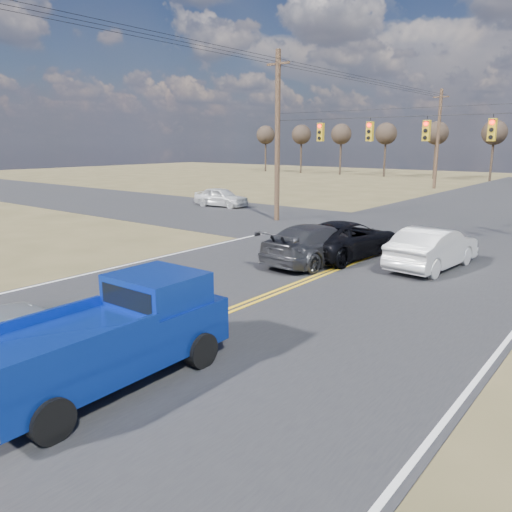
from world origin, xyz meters
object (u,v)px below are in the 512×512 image
Objects in this scene: pickup_truck at (112,336)px; dgrey_car_queue at (317,244)px; white_car_queue at (433,248)px; black_suv at (346,239)px; silver_suv at (23,337)px; cross_car_west at (221,197)px.

pickup_truck is 11.52m from dgrey_car_queue.
white_car_queue is at bearing 81.44° from pickup_truck.
black_suv is 1.78m from dgrey_car_queue.
white_car_queue reaches higher than silver_suv.
pickup_truck is 1.00× the size of dgrey_car_queue.
silver_suv is 14.65m from white_car_queue.
silver_suv reaches higher than black_suv.
silver_suv is at bearing 96.75° from black_suv.
pickup_truck reaches higher than black_suv.
cross_car_west is (-17.30, 22.16, -0.25)m from pickup_truck.
black_suv is 1.02× the size of dgrey_car_queue.
black_suv is at bearing 96.93° from pickup_truck.
dgrey_car_queue is 1.27× the size of cross_car_west.
black_suv reaches higher than cross_car_west.
cross_car_west is at bearing -23.74° from black_suv.
silver_suv is at bearing -154.71° from pickup_truck.
pickup_truck is 2.05m from silver_suv.
black_suv is (0.00, 13.96, -0.02)m from silver_suv.
cross_car_west is (-15.46, 23.07, -0.06)m from silver_suv.
pickup_truck is at bearing 104.74° from black_suv.
silver_suv is 12.22m from dgrey_car_queue.
pickup_truck is 1.18× the size of silver_suv.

